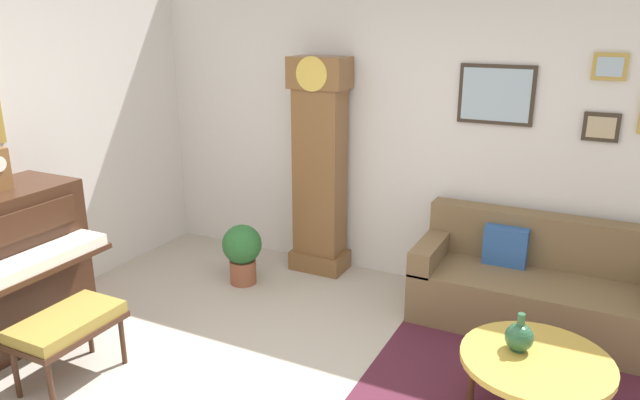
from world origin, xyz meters
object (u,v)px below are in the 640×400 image
piano_bench (67,326)px  green_jug (519,337)px  couch (539,287)px  coffee_table (536,362)px  potted_plant (242,250)px  grandfather_clock (320,173)px

piano_bench → green_jug: green_jug is taller
couch → green_jug: 1.26m
piano_bench → green_jug: bearing=19.6°
coffee_table → potted_plant: (-2.65, 0.86, -0.09)m
coffee_table → green_jug: green_jug is taller
coffee_table → grandfather_clock: bearing=145.7°
piano_bench → grandfather_clock: grandfather_clock is taller
grandfather_clock → potted_plant: 1.01m
piano_bench → green_jug: size_ratio=2.92×
grandfather_clock → coffee_table: bearing=-34.3°
potted_plant → piano_bench: bearing=-95.5°
coffee_table → potted_plant: bearing=161.9°
grandfather_clock → coffee_table: (2.16, -1.47, -0.55)m
piano_bench → potted_plant: bearing=84.5°
couch → grandfather_clock: bearing=174.6°
couch → piano_bench: bearing=-140.6°
couch → coffee_table: bearing=-84.1°
couch → green_jug: (0.02, -1.24, 0.22)m
grandfather_clock → coffee_table: size_ratio=2.31×
piano_bench → couch: bearing=39.4°
green_jug → couch: bearing=90.8°
grandfather_clock → couch: 2.14m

